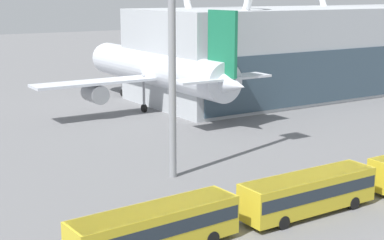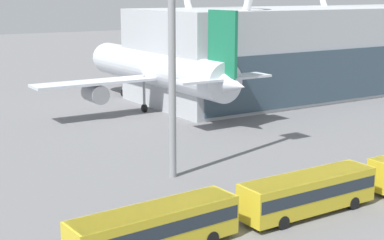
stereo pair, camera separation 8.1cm
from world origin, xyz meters
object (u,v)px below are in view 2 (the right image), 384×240
airliner_parked_remote (347,49)px  shuttle_bus_0 (155,226)px  airliner_at_gate_far (161,70)px  shuttle_bus_1 (308,191)px

airliner_parked_remote → shuttle_bus_0: 91.12m
airliner_at_gate_far → shuttle_bus_1: bearing=164.8°
airliner_at_gate_far → airliner_parked_remote: 51.10m
airliner_at_gate_far → airliner_parked_remote: airliner_at_gate_far is taller
airliner_at_gate_far → shuttle_bus_0: size_ratio=3.38×
airliner_at_gate_far → shuttle_bus_1: airliner_at_gate_far is taller
airliner_parked_remote → shuttle_bus_0: airliner_parked_remote is taller
shuttle_bus_1 → airliner_at_gate_far: bearing=74.8°
shuttle_bus_0 → airliner_parked_remote: bearing=32.3°
airliner_at_gate_far → airliner_parked_remote: bearing=-77.7°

